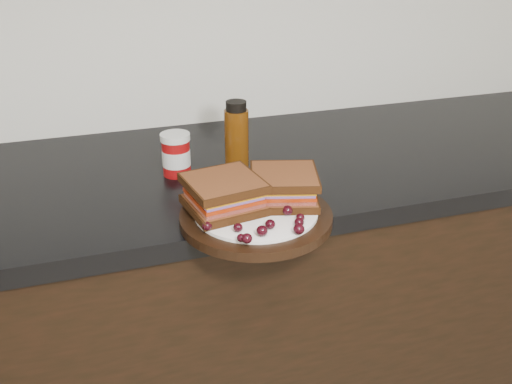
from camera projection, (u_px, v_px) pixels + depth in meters
The scene contains 28 objects.
base_cabinets at pixel (147, 347), 1.43m from camera, with size 3.96×0.58×0.86m, color black.
countertop at pixel (130, 185), 1.23m from camera, with size 3.98×0.60×0.04m, color black.
plate at pixel (256, 217), 1.04m from camera, with size 0.28×0.28×0.02m, color black.
sandwich_left at pixel (224, 194), 1.03m from camera, with size 0.13×0.13×0.06m, color brown, non-canonical shape.
sandwich_right at pixel (284, 187), 1.06m from camera, with size 0.12×0.12×0.06m, color brown, non-canonical shape.
grape_0 at pixel (207, 226), 0.97m from camera, with size 0.02×0.02×0.02m, color black.
grape_1 at pixel (238, 228), 0.96m from camera, with size 0.02×0.02×0.02m, color black.
grape_2 at pixel (241, 238), 0.93m from camera, with size 0.01×0.01×0.01m, color black.
grape_3 at pixel (247, 238), 0.93m from camera, with size 0.02×0.02×0.02m, color black.
grape_4 at pixel (262, 231), 0.95m from camera, with size 0.02×0.02×0.02m, color black.
grape_5 at pixel (270, 224), 0.97m from camera, with size 0.02×0.02×0.02m, color black.
grape_6 at pixel (299, 229), 0.96m from camera, with size 0.02×0.02×0.02m, color black.
grape_7 at pixel (299, 222), 0.98m from camera, with size 0.02×0.02×0.02m, color black.
grape_8 at pixel (300, 218), 1.00m from camera, with size 0.02×0.02×0.01m, color black.
grape_9 at pixel (288, 210), 1.02m from camera, with size 0.02×0.02×0.02m, color black.
grape_10 at pixel (308, 202), 1.05m from camera, with size 0.02×0.02×0.02m, color black.
grape_11 at pixel (289, 198), 1.06m from camera, with size 0.02×0.02×0.02m, color black.
grape_12 at pixel (291, 193), 1.08m from camera, with size 0.02×0.02×0.02m, color black.
grape_13 at pixel (274, 191), 1.09m from camera, with size 0.02×0.02×0.01m, color black.
grape_14 at pixel (217, 200), 1.06m from camera, with size 0.02×0.02×0.02m, color black.
grape_15 at pixel (228, 205), 1.04m from camera, with size 0.02×0.02×0.02m, color black.
grape_16 at pixel (207, 209), 1.02m from camera, with size 0.02×0.02×0.02m, color black.
grape_17 at pixel (214, 217), 1.00m from camera, with size 0.02×0.02×0.02m, color black.
grape_18 at pixel (215, 201), 1.05m from camera, with size 0.02×0.02×0.02m, color black.
grape_19 at pixel (212, 203), 1.04m from camera, with size 0.02×0.02×0.02m, color black.
grape_20 at pixel (225, 214), 1.00m from camera, with size 0.02×0.02×0.02m, color black.
condiment_jar at pixel (176, 154), 1.22m from camera, with size 0.06×0.06×0.09m, color maroon.
oil_bottle at pixel (237, 134), 1.25m from camera, with size 0.05×0.05×0.15m, color #502808.
Camera 1 is at (-0.08, 0.55, 1.41)m, focal length 40.00 mm.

